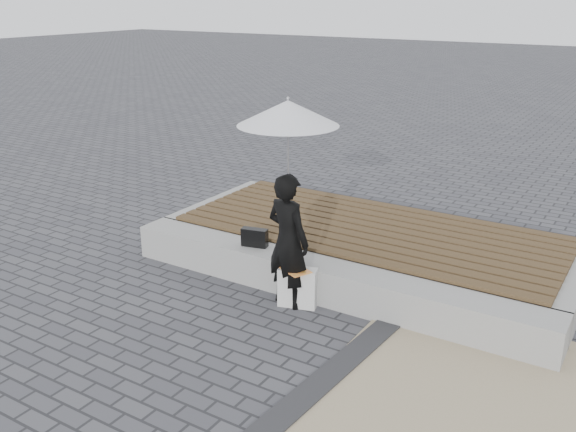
% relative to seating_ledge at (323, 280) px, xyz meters
% --- Properties ---
extents(ground, '(80.00, 80.00, 0.00)m').
position_rel_seating_ledge_xyz_m(ground, '(0.00, -1.60, -0.20)').
color(ground, '#47474B').
rests_on(ground, ground).
extents(edging_band, '(0.61, 5.20, 0.04)m').
position_rel_seating_ledge_xyz_m(edging_band, '(0.75, -2.10, -0.18)').
color(edging_band, '#2B2B2D').
rests_on(edging_band, ground).
extents(seating_ledge, '(5.00, 0.45, 0.40)m').
position_rel_seating_ledge_xyz_m(seating_ledge, '(0.00, 0.00, 0.00)').
color(seating_ledge, gray).
rests_on(seating_ledge, ground).
extents(timber_platform, '(5.00, 2.00, 0.40)m').
position_rel_seating_ledge_xyz_m(timber_platform, '(0.00, 1.20, 0.00)').
color(timber_platform, gray).
rests_on(timber_platform, ground).
extents(timber_decking, '(4.60, 2.00, 0.04)m').
position_rel_seating_ledge_xyz_m(timber_decking, '(0.00, 1.20, 0.22)').
color(timber_decking, brown).
rests_on(timber_decking, timber_platform).
extents(woman, '(0.59, 0.45, 1.45)m').
position_rel_seating_ledge_xyz_m(woman, '(-0.25, -0.33, 0.53)').
color(woman, black).
rests_on(woman, ground).
extents(parasol, '(1.01, 1.01, 1.29)m').
position_rel_seating_ledge_xyz_m(parasol, '(-0.25, -0.33, 1.87)').
color(parasol, '#A8A8AD').
rests_on(parasol, ground).
extents(handbag, '(0.32, 0.17, 0.21)m').
position_rel_seating_ledge_xyz_m(handbag, '(-0.92, 0.01, 0.31)').
color(handbag, black).
rests_on(handbag, seating_ledge).
extents(canvas_tote, '(0.44, 0.28, 0.43)m').
position_rel_seating_ledge_xyz_m(canvas_tote, '(-0.13, -0.33, 0.02)').
color(canvas_tote, silver).
rests_on(canvas_tote, ground).
extents(magazine, '(0.37, 0.33, 0.01)m').
position_rel_seating_ledge_xyz_m(magazine, '(-0.13, -0.38, 0.24)').
color(magazine, '#F65838').
rests_on(magazine, canvas_tote).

